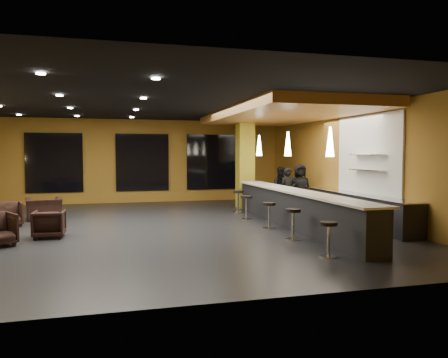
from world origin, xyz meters
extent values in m
cube|color=black|center=(0.00, 0.00, -0.05)|extent=(12.00, 13.00, 0.10)
cube|color=black|center=(0.00, 0.00, 3.55)|extent=(12.00, 13.00, 0.10)
cube|color=olive|center=(0.00, 6.55, 1.75)|extent=(12.00, 0.10, 3.50)
cube|color=olive|center=(0.00, -6.55, 1.75)|extent=(12.00, 0.10, 3.50)
cube|color=olive|center=(6.05, 0.00, 1.75)|extent=(0.10, 13.00, 3.50)
cube|color=#B97B36|center=(4.00, 1.00, 3.36)|extent=(3.60, 8.00, 0.28)
cube|color=black|center=(-3.50, 6.44, 1.70)|extent=(2.20, 0.06, 2.40)
cube|color=black|center=(0.00, 6.44, 1.70)|extent=(2.20, 0.06, 2.40)
cube|color=black|center=(3.00, 6.44, 1.70)|extent=(2.20, 0.06, 2.40)
cube|color=white|center=(5.96, -1.00, 2.00)|extent=(0.06, 3.20, 2.40)
cube|color=black|center=(3.65, -1.00, 0.50)|extent=(0.60, 8.00, 1.00)
cube|color=white|center=(3.65, -1.00, 1.02)|extent=(0.78, 8.10, 0.05)
cube|color=black|center=(5.65, -0.50, 0.43)|extent=(0.70, 6.00, 0.86)
cube|color=silver|center=(5.65, -0.50, 0.89)|extent=(0.72, 6.00, 0.03)
cube|color=silver|center=(5.82, -1.20, 1.60)|extent=(0.30, 1.50, 0.03)
cube|color=silver|center=(5.82, -1.20, 2.05)|extent=(0.30, 1.50, 0.03)
cube|color=#A19324|center=(3.65, 3.60, 1.75)|extent=(0.60, 0.60, 3.50)
cone|color=white|center=(3.65, -3.00, 2.35)|extent=(0.20, 0.20, 0.70)
cone|color=white|center=(3.65, -0.50, 2.35)|extent=(0.20, 0.20, 0.70)
cone|color=white|center=(3.65, 2.00, 2.35)|extent=(0.20, 0.20, 0.70)
imported|color=black|center=(4.63, 1.74, 0.78)|extent=(0.65, 0.52, 1.57)
imported|color=black|center=(4.69, 2.45, 0.80)|extent=(0.88, 0.74, 1.59)
imported|color=black|center=(5.17, 1.96, 0.84)|extent=(0.88, 0.62, 1.69)
imported|color=black|center=(-2.82, -0.86, 0.34)|extent=(0.74, 0.76, 0.68)
imported|color=black|center=(-4.17, 1.18, 0.35)|extent=(0.93, 0.94, 0.70)
imported|color=black|center=(-3.36, 2.29, 0.34)|extent=(1.19, 1.09, 0.68)
cylinder|color=silver|center=(2.86, -4.45, 0.01)|extent=(0.36, 0.36, 0.03)
cylinder|color=silver|center=(2.86, -4.45, 0.33)|extent=(0.06, 0.06, 0.63)
cylinder|color=black|center=(2.86, -4.45, 0.68)|extent=(0.34, 0.34, 0.07)
cylinder|color=silver|center=(2.88, -2.65, 0.01)|extent=(0.38, 0.38, 0.03)
cylinder|color=silver|center=(2.88, -2.65, 0.35)|extent=(0.07, 0.07, 0.67)
cylinder|color=black|center=(2.88, -2.65, 0.71)|extent=(0.36, 0.36, 0.08)
cylinder|color=silver|center=(2.87, -1.08, 0.01)|extent=(0.37, 0.37, 0.03)
cylinder|color=silver|center=(2.87, -1.08, 0.34)|extent=(0.06, 0.06, 0.65)
cylinder|color=black|center=(2.87, -1.08, 0.69)|extent=(0.35, 0.35, 0.07)
cylinder|color=silver|center=(2.78, 0.71, 0.01)|extent=(0.38, 0.38, 0.03)
cylinder|color=silver|center=(2.78, 0.71, 0.35)|extent=(0.07, 0.07, 0.67)
cylinder|color=black|center=(2.78, 0.71, 0.71)|extent=(0.36, 0.36, 0.08)
cylinder|color=silver|center=(2.99, 2.31, 0.01)|extent=(0.39, 0.39, 0.03)
cylinder|color=silver|center=(2.99, 2.31, 0.36)|extent=(0.07, 0.07, 0.68)
cylinder|color=black|center=(2.99, 2.31, 0.73)|extent=(0.37, 0.37, 0.08)
camera|label=1|loc=(-1.37, -12.27, 2.08)|focal=35.00mm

